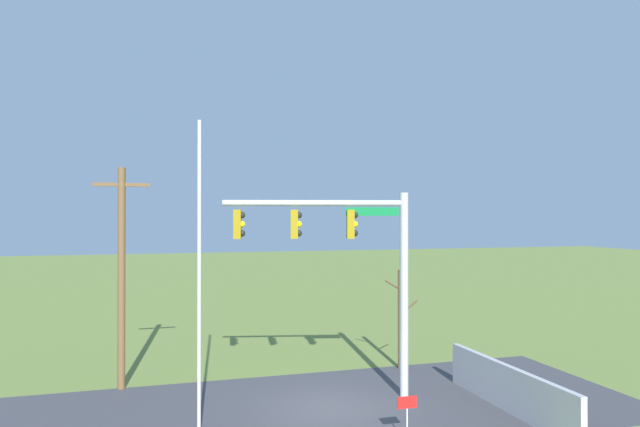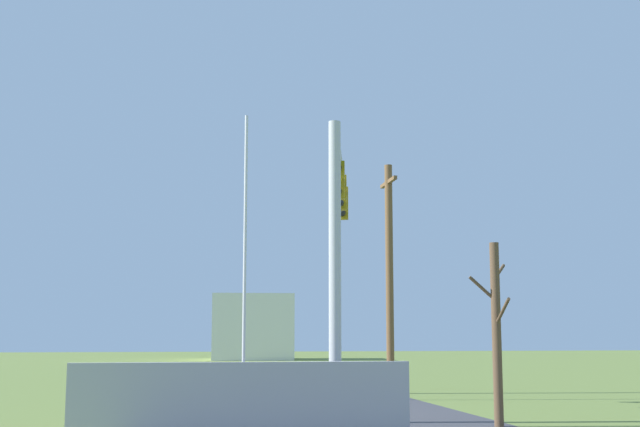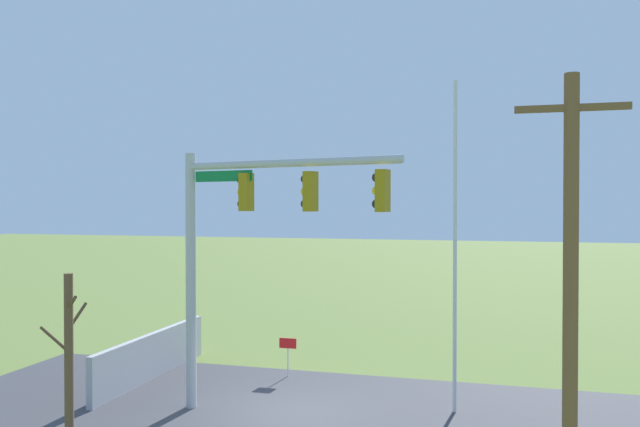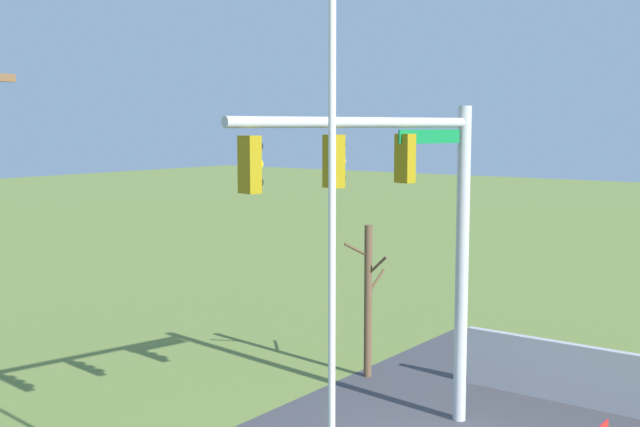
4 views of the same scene
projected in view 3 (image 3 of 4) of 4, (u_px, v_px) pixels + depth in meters
The scene contains 9 objects.
ground_plane at pixel (293, 412), 16.54m from camera, with size 160.00×160.00×0.00m, color olive.
road_surface at pixel (448, 426), 15.48m from camera, with size 28.00×8.00×0.01m, color #3D3D42.
sidewalk_corner at pixel (158, 404), 17.20m from camera, with size 6.00×6.00×0.01m, color #B7B5AD.
retaining_fence at pixel (152, 356), 19.74m from camera, with size 0.20×6.43×1.42m, color #A8A8AD.
signal_mast at pixel (245, 230), 16.03m from camera, with size 6.02×1.59×6.81m.
flagpole at pixel (455, 247), 16.49m from camera, with size 0.10×0.10×8.67m, color silver.
utility_pole at pixel (571, 286), 10.98m from camera, with size 1.90×0.26×7.73m.
bare_tree at pixel (69, 358), 14.12m from camera, with size 1.27×1.02×3.91m.
open_sign at pixel (288, 348), 19.93m from camera, with size 0.56×0.04×1.22m.
Camera 3 is at (-5.04, 15.68, 5.47)m, focal length 35.47 mm.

